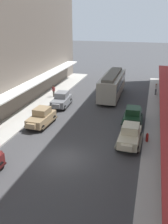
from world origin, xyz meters
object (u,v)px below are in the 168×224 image
object	(u,v)px
pedestrian_0	(156,89)
parked_car_2	(61,99)
parked_car_3	(130,135)
parked_car_1	(133,115)
fire_hydrant	(147,137)
pedestrian_1	(164,113)
streetcar	(112,84)
pedestrian_2	(54,91)
parked_car_0	(41,117)

from	to	relation	value
pedestrian_0	parked_car_2	bearing A→B (deg)	-145.53
parked_car_3	parked_car_1	bearing A→B (deg)	92.20
parked_car_2	fire_hydrant	distance (m)	13.01
parked_car_1	parked_car_2	xyz separation A→B (m)	(-9.23, 2.86, 0.00)
parked_car_2	pedestrian_1	distance (m)	12.53
parked_car_1	parked_car_2	distance (m)	9.66
fire_hydrant	pedestrian_0	world-z (taller)	pedestrian_0
parked_car_1	parked_car_3	size ratio (longest dim) A/B	1.00
pedestrian_0	streetcar	bearing A→B (deg)	-159.57
streetcar	parked_car_3	bearing A→B (deg)	-73.84
fire_hydrant	pedestrian_2	world-z (taller)	pedestrian_2
parked_car_3	fire_hydrant	bearing A→B (deg)	25.37
fire_hydrant	pedestrian_2	bearing A→B (deg)	142.62
parked_car_1	fire_hydrant	bearing A→B (deg)	-68.22
parked_car_2	parked_car_0	bearing A→B (deg)	-89.78
parked_car_0	pedestrian_2	distance (m)	9.32
streetcar	pedestrian_1	distance (m)	10.05
pedestrian_2	parked_car_0	bearing A→B (deg)	-75.67
parked_car_2	pedestrian_0	world-z (taller)	parked_car_2
parked_car_2	pedestrian_0	size ratio (longest dim) A/B	2.63
parked_car_0	parked_car_2	world-z (taller)	same
parked_car_2	pedestrian_0	distance (m)	13.98
parked_car_2	streetcar	distance (m)	7.97
parked_car_3	streetcar	xyz separation A→B (m)	(-3.90, 13.45, 0.96)
parked_car_3	pedestrian_0	xyz separation A→B (m)	(2.11, 15.69, 0.05)
parked_car_1	fire_hydrant	distance (m)	4.55
parked_car_2	streetcar	size ratio (longest dim) A/B	0.45
fire_hydrant	pedestrian_1	world-z (taller)	pedestrian_1
pedestrian_0	pedestrian_1	size ratio (longest dim) A/B	1.00
fire_hydrant	pedestrian_2	size ratio (longest dim) A/B	0.49
streetcar	pedestrian_0	world-z (taller)	streetcar
fire_hydrant	pedestrian_0	distance (m)	15.00
parked_car_0	streetcar	distance (m)	12.96
parked_car_1	streetcar	xyz separation A→B (m)	(-3.71, 8.53, 0.96)
streetcar	pedestrian_0	size ratio (longest dim) A/B	5.86
streetcar	pedestrian_2	bearing A→B (deg)	-161.16
parked_car_2	parked_car_3	bearing A→B (deg)	-39.56
pedestrian_0	pedestrian_1	distance (m)	9.53
fire_hydrant	parked_car_0	bearing A→B (deg)	174.49
parked_car_0	parked_car_2	size ratio (longest dim) A/B	1.00
parked_car_1	parked_car_3	xyz separation A→B (m)	(0.19, -4.92, 0.00)
pedestrian_1	streetcar	bearing A→B (deg)	133.66
pedestrian_0	pedestrian_2	size ratio (longest dim) A/B	0.98
parked_car_0	pedestrian_1	xyz separation A→B (m)	(12.41, 4.45, 0.05)
parked_car_3	pedestrian_0	world-z (taller)	parked_car_3
parked_car_2	pedestrian_2	xyz separation A→B (m)	(-2.29, 3.01, 0.07)
parked_car_1	pedestrian_1	bearing A→B (deg)	21.92
fire_hydrant	pedestrian_0	size ratio (longest dim) A/B	0.50
parked_car_3	parked_car_2	bearing A→B (deg)	140.44
parked_car_1	streetcar	bearing A→B (deg)	113.50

